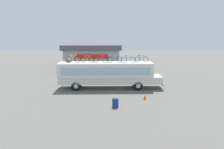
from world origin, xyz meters
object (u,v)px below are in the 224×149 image
rooftop_bicycle_1 (73,59)px  rooftop_bicycle_2 (87,59)px  rooftop_bicycle_6 (141,59)px  trash_bin (115,103)px  bus (107,73)px  luggage_bag_1 (68,61)px  rooftop_bicycle_5 (128,60)px  rooftop_bicycle_3 (100,60)px  rooftop_bicycle_4 (115,59)px  traffic_cone (145,97)px

rooftop_bicycle_1 → rooftop_bicycle_2: size_ratio=1.05×
rooftop_bicycle_1 → rooftop_bicycle_6: bearing=1.3°
trash_bin → rooftop_bicycle_6: bearing=64.2°
bus → luggage_bag_1: size_ratio=26.29×
rooftop_bicycle_6 → trash_bin: (-3.37, -6.97, -3.07)m
rooftop_bicycle_2 → bus: bearing=-4.9°
rooftop_bicycle_5 → trash_bin: 7.25m
luggage_bag_1 → rooftop_bicycle_6: (8.74, -0.10, 0.19)m
rooftop_bicycle_1 → trash_bin: size_ratio=2.09×
rooftop_bicycle_1 → rooftop_bicycle_2: rooftop_bicycle_1 is taller
rooftop_bicycle_2 → trash_bin: bearing=-65.9°
bus → rooftop_bicycle_6: rooftop_bicycle_6 is taller
bus → rooftop_bicycle_3: rooftop_bicycle_3 is taller
rooftop_bicycle_1 → trash_bin: bearing=-55.0°
rooftop_bicycle_2 → trash_bin: size_ratio=2.00×
rooftop_bicycle_6 → rooftop_bicycle_4: bearing=-175.4°
luggage_bag_1 → rooftop_bicycle_3: bearing=-7.7°
trash_bin → bus: bearing=96.1°
rooftop_bicycle_4 → trash_bin: size_ratio=2.14×
luggage_bag_1 → traffic_cone: bearing=-30.3°
rooftop_bicycle_4 → luggage_bag_1: bearing=176.3°
rooftop_bicycle_4 → bus: bearing=178.9°
bus → rooftop_bicycle_1: 4.35m
rooftop_bicycle_6 → trash_bin: rooftop_bicycle_6 is taller
rooftop_bicycle_1 → trash_bin: 8.85m
rooftop_bicycle_1 → rooftop_bicycle_3: size_ratio=0.97×
luggage_bag_1 → traffic_cone: luggage_bag_1 is taller
bus → trash_bin: (0.72, -6.72, -1.45)m
luggage_bag_1 → rooftop_bicycle_2: bearing=-3.5°
rooftop_bicycle_2 → rooftop_bicycle_3: rooftop_bicycle_3 is taller
luggage_bag_1 → rooftop_bicycle_5: 7.12m
rooftop_bicycle_1 → traffic_cone: (7.77, -4.63, -3.26)m
rooftop_bicycle_2 → trash_bin: rooftop_bicycle_2 is taller
luggage_bag_1 → rooftop_bicycle_5: size_ratio=0.27×
bus → rooftop_bicycle_6: size_ratio=7.48×
rooftop_bicycle_5 → trash_bin: bearing=-105.0°
rooftop_bicycle_2 → traffic_cone: (6.13, -4.77, -3.22)m
luggage_bag_1 → rooftop_bicycle_1: size_ratio=0.27×
luggage_bag_1 → rooftop_bicycle_5: bearing=-5.9°
rooftop_bicycle_1 → luggage_bag_1: bearing=156.0°
trash_bin → traffic_cone: 3.72m
rooftop_bicycle_5 → traffic_cone: bearing=-72.3°
bus → traffic_cone: bearing=-50.6°
bus → rooftop_bicycle_3: 1.82m
rooftop_bicycle_3 → traffic_cone: 7.09m
rooftop_bicycle_1 → rooftop_bicycle_6: 8.12m
luggage_bag_1 → rooftop_bicycle_2: size_ratio=0.29×
trash_bin → traffic_cone: (3.03, 2.16, -0.15)m
bus → traffic_cone: bus is taller
luggage_bag_1 → rooftop_bicycle_6: size_ratio=0.28×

